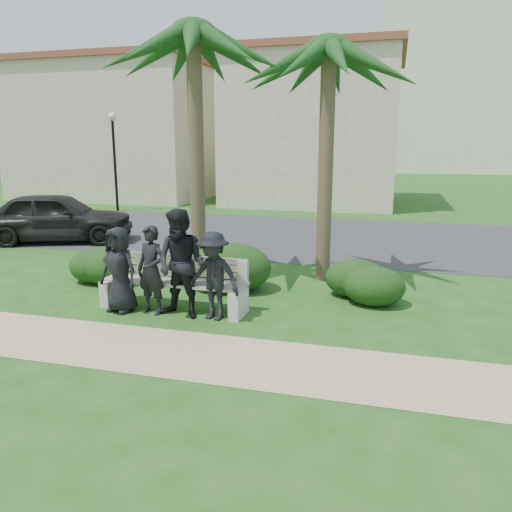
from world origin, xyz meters
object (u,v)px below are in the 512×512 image
object	(u,v)px
man_b	(151,270)
man_d	(213,276)
park_bench	(174,287)
palm_left	(193,36)
man_a	(119,270)
car_a	(57,217)
street_lamp	(114,144)
man_c	(181,264)
palm_right	(329,52)

from	to	relation	value
man_b	man_d	size ratio (longest dim) A/B	1.03
park_bench	man_d	xyz separation A→B (m)	(0.88, -0.30, 0.34)
man_d	palm_left	xyz separation A→B (m)	(-1.16, 2.24, 4.27)
man_d	palm_left	size ratio (longest dim) A/B	0.25
park_bench	man_a	xyz separation A→B (m)	(-0.88, -0.35, 0.34)
car_a	man_b	bearing A→B (deg)	-152.00
park_bench	palm_left	world-z (taller)	palm_left
man_d	man_b	bearing A→B (deg)	-168.98
street_lamp	park_bench	size ratio (longest dim) A/B	1.59
man_c	man_a	bearing A→B (deg)	-169.85
man_b	man_d	bearing A→B (deg)	12.69
man_c	palm_left	distance (m)	4.72
park_bench	palm_right	size ratio (longest dim) A/B	0.47
palm_right	man_b	bearing A→B (deg)	-129.87
man_b	car_a	world-z (taller)	man_b
man_c	man_d	bearing A→B (deg)	12.67
park_bench	palm_right	xyz separation A→B (m)	(2.31, 2.80, 4.35)
palm_right	car_a	size ratio (longest dim) A/B	1.28
palm_left	park_bench	bearing A→B (deg)	-81.58
man_c	street_lamp	bearing A→B (deg)	133.88
man_d	palm_left	bearing A→B (deg)	128.34
man_b	man_c	size ratio (longest dim) A/B	0.83
man_a	man_b	world-z (taller)	man_b
man_c	man_d	xyz separation A→B (m)	(0.57, 0.04, -0.18)
palm_left	car_a	world-z (taller)	palm_left
park_bench	car_a	bearing A→B (deg)	142.45
palm_left	palm_right	distance (m)	2.74
man_d	car_a	bearing A→B (deg)	154.02
street_lamp	man_d	distance (m)	15.48
man_a	man_d	xyz separation A→B (m)	(1.75, 0.06, -0.01)
park_bench	man_c	xyz separation A→B (m)	(0.31, -0.33, 0.52)
palm_right	car_a	xyz separation A→B (m)	(-8.46, 2.19, -4.01)
park_bench	man_d	bearing A→B (deg)	-17.31
man_c	car_a	distance (m)	8.37
man_a	car_a	bearing A→B (deg)	146.80
street_lamp	park_bench	bearing A→B (deg)	-55.47
man_b	palm_right	bearing A→B (deg)	62.73
man_a	man_d	distance (m)	1.75
palm_left	palm_right	world-z (taller)	palm_left
man_b	car_a	distance (m)	7.90
man_b	palm_left	world-z (taller)	palm_left
man_a	palm_right	size ratio (longest dim) A/B	0.27
man_c	man_d	world-z (taller)	man_c
street_lamp	man_b	xyz separation A→B (m)	(7.99, -12.31, -2.16)
street_lamp	palm_right	distance (m)	14.14
palm_right	park_bench	bearing A→B (deg)	-129.55
street_lamp	man_b	world-z (taller)	street_lamp
palm_left	car_a	distance (m)	7.86
park_bench	man_c	world-z (taller)	man_c
park_bench	man_c	size ratio (longest dim) A/B	1.43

